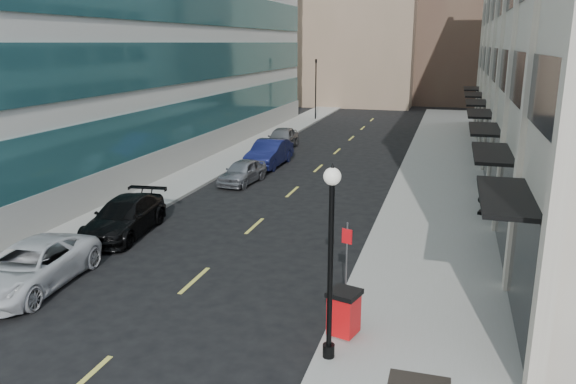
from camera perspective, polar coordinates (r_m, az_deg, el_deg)
The scene contains 16 objects.
sidewalk_right at distance 28.82m, azimuth 14.94°, elevation -0.91°, with size 5.00×80.00×0.15m, color #9C9A8D.
sidewalk_left at distance 32.20m, azimuth -10.76°, elevation 0.99°, with size 3.00×80.00×0.15m, color #9C9A8D.
building_left at distance 42.22m, azimuth -18.99°, elevation 17.29°, with size 16.14×46.00×20.00m.
skyline_tan_far at distance 88.59m, azimuth 2.06°, elevation 17.08°, with size 12.00×14.00×22.00m, color #947761.
skyline_stone at distance 74.51m, azimuth 25.03°, elevation 15.38°, with size 10.00×14.00×20.00m, color beige.
road_centerline at distance 27.12m, azimuth -1.29°, elevation -1.53°, with size 0.15×68.20×0.01m.
traffic_signal at distance 57.40m, azimuth 2.87°, elevation 12.96°, with size 0.66×0.66×6.98m.
car_white_van at distance 19.98m, azimuth -24.74°, elevation -6.91°, with size 2.42×5.25×1.46m, color silver.
car_black_pickup at distance 24.12m, azimuth -16.27°, elevation -2.44°, with size 2.07×5.10×1.48m, color black.
car_silver_sedan at distance 31.64m, azimuth -4.65°, elevation 2.06°, with size 1.57×3.91×1.33m, color gray.
car_blue_sedan at distance 36.05m, azimuth -1.92°, elevation 3.96°, with size 1.76×5.04×1.66m, color #131848.
car_grey_sedan at distance 41.88m, azimuth -0.62°, elevation 5.47°, with size 1.89×4.69×1.60m, color slate.
trash_bin at distance 15.24m, azimuth 5.71°, elevation -11.93°, with size 0.96×0.97×1.26m.
lamppost at distance 13.29m, azimuth 4.37°, elevation -5.63°, with size 0.41×0.41×4.92m.
sign_post at distance 16.05m, azimuth 5.97°, elevation -6.48°, with size 0.31×0.13×2.70m.
urn_planter at distance 26.88m, azimuth 19.37°, elevation -1.03°, with size 0.64×0.64×0.89m.
Camera 1 is at (7.87, -7.79, 7.70)m, focal length 35.00 mm.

